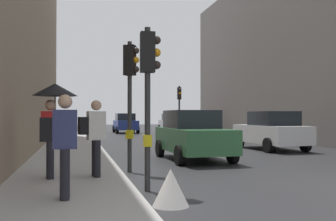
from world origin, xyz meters
name	(u,v)px	position (x,y,z in m)	size (l,w,h in m)	color
sidewalk_kerb	(71,159)	(-6.68, 6.00, 0.08)	(2.63, 40.00, 0.16)	#A8A5A0
traffic_light_near_left	(149,78)	(-5.04, 0.27, 2.35)	(0.44, 0.26, 3.41)	#2D2D2D
traffic_light_near_right	(130,82)	(-5.04, 3.02, 2.50)	(0.44, 0.37, 3.63)	#2D2D2D
traffic_light_far_median	(179,102)	(0.54, 18.60, 2.52)	(0.25, 0.43, 3.65)	#2D2D2D
car_blue_van	(125,123)	(-2.18, 27.19, 0.88)	(2.05, 4.22, 1.76)	navy
car_silver_hatchback	(171,123)	(2.57, 29.29, 0.88)	(2.13, 4.26, 1.76)	#BCBCC1
car_green_estate	(193,135)	(-2.47, 5.55, 0.88)	(2.09, 4.24, 1.76)	#2D6038
car_red_sedan	(189,124)	(2.67, 23.37, 0.88)	(2.21, 4.30, 1.76)	red
car_white_compact	(271,131)	(2.20, 8.54, 0.88)	(2.16, 4.27, 1.76)	silver
pedestrian_with_umbrella	(54,104)	(-7.01, 1.42, 1.84)	(1.00, 1.00, 2.14)	black
pedestrian_with_grey_backpack	(62,140)	(-6.74, -0.88, 1.16)	(0.60, 0.36, 1.77)	black
pedestrian_with_black_backpack	(94,133)	(-6.10, 1.43, 1.16)	(0.64, 0.39, 1.77)	black
warning_sign_triangle	(171,187)	(-4.91, -1.13, 0.33)	(0.64, 0.64, 0.65)	silver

